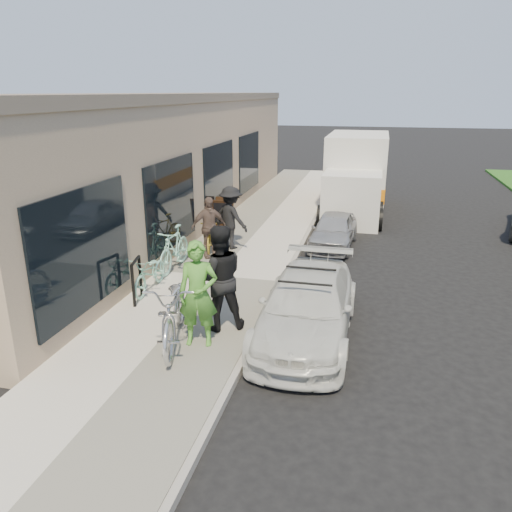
{
  "coord_description": "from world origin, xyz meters",
  "views": [
    {
      "loc": [
        1.44,
        -7.48,
        4.27
      ],
      "look_at": [
        -0.82,
        2.01,
        1.05
      ],
      "focal_mm": 35.0,
      "sensor_mm": 36.0,
      "label": 1
    }
  ],
  "objects_px": {
    "man_standing": "(219,278)",
    "bystander_b": "(209,227)",
    "sedan_white": "(307,306)",
    "tandem_bike": "(175,310)",
    "sandwich_board": "(223,213)",
    "moving_truck": "(356,178)",
    "sedan_silver": "(334,230)",
    "bystander_a": "(231,218)",
    "cruiser_bike_c": "(210,234)",
    "cruiser_bike_a": "(174,249)",
    "cruiser_bike_b": "(150,273)",
    "bike_rack": "(136,276)",
    "woman_rider": "(198,294)"
  },
  "relations": [
    {
      "from": "man_standing",
      "to": "bystander_b",
      "type": "bearing_deg",
      "value": -95.98
    },
    {
      "from": "sedan_white",
      "to": "tandem_bike",
      "type": "relative_size",
      "value": 1.76
    },
    {
      "from": "bystander_b",
      "to": "sandwich_board",
      "type": "bearing_deg",
      "value": 63.14
    },
    {
      "from": "moving_truck",
      "to": "man_standing",
      "type": "distance_m",
      "value": 11.01
    },
    {
      "from": "sedan_silver",
      "to": "bystander_b",
      "type": "height_order",
      "value": "bystander_b"
    },
    {
      "from": "sandwich_board",
      "to": "bystander_a",
      "type": "height_order",
      "value": "bystander_a"
    },
    {
      "from": "cruiser_bike_c",
      "to": "bystander_a",
      "type": "distance_m",
      "value": 0.73
    },
    {
      "from": "man_standing",
      "to": "sedan_silver",
      "type": "bearing_deg",
      "value": -131.45
    },
    {
      "from": "moving_truck",
      "to": "tandem_bike",
      "type": "distance_m",
      "value": 11.82
    },
    {
      "from": "cruiser_bike_a",
      "to": "bystander_b",
      "type": "xyz_separation_m",
      "value": [
        0.52,
        1.1,
        0.27
      ]
    },
    {
      "from": "moving_truck",
      "to": "bystander_b",
      "type": "relative_size",
      "value": 3.57
    },
    {
      "from": "sandwich_board",
      "to": "cruiser_bike_b",
      "type": "distance_m",
      "value": 5.31
    },
    {
      "from": "cruiser_bike_a",
      "to": "bystander_a",
      "type": "bearing_deg",
      "value": 67.04
    },
    {
      "from": "tandem_bike",
      "to": "bystander_a",
      "type": "height_order",
      "value": "bystander_a"
    },
    {
      "from": "sedan_silver",
      "to": "tandem_bike",
      "type": "height_order",
      "value": "tandem_bike"
    },
    {
      "from": "sedan_white",
      "to": "cruiser_bike_b",
      "type": "height_order",
      "value": "sedan_white"
    },
    {
      "from": "sedan_white",
      "to": "man_standing",
      "type": "relative_size",
      "value": 2.08
    },
    {
      "from": "bike_rack",
      "to": "man_standing",
      "type": "height_order",
      "value": "man_standing"
    },
    {
      "from": "bike_rack",
      "to": "moving_truck",
      "type": "height_order",
      "value": "moving_truck"
    },
    {
      "from": "woman_rider",
      "to": "bystander_b",
      "type": "xyz_separation_m",
      "value": [
        -1.34,
        4.55,
        -0.12
      ]
    },
    {
      "from": "tandem_bike",
      "to": "cruiser_bike_c",
      "type": "height_order",
      "value": "tandem_bike"
    },
    {
      "from": "bystander_b",
      "to": "cruiser_bike_a",
      "type": "bearing_deg",
      "value": -151.76
    },
    {
      "from": "woman_rider",
      "to": "cruiser_bike_b",
      "type": "xyz_separation_m",
      "value": [
        -1.84,
        2.04,
        -0.51
      ]
    },
    {
      "from": "tandem_bike",
      "to": "woman_rider",
      "type": "xyz_separation_m",
      "value": [
        0.41,
        0.03,
        0.31
      ]
    },
    {
      "from": "sedan_silver",
      "to": "moving_truck",
      "type": "height_order",
      "value": "moving_truck"
    },
    {
      "from": "tandem_bike",
      "to": "bystander_b",
      "type": "distance_m",
      "value": 4.68
    },
    {
      "from": "bystander_a",
      "to": "bike_rack",
      "type": "bearing_deg",
      "value": 106.9
    },
    {
      "from": "cruiser_bike_c",
      "to": "man_standing",
      "type": "bearing_deg",
      "value": -83.63
    },
    {
      "from": "moving_truck",
      "to": "cruiser_bike_c",
      "type": "xyz_separation_m",
      "value": [
        -3.55,
        -6.44,
        -0.63
      ]
    },
    {
      "from": "bike_rack",
      "to": "bystander_b",
      "type": "relative_size",
      "value": 0.57
    },
    {
      "from": "sedan_white",
      "to": "man_standing",
      "type": "bearing_deg",
      "value": -168.45
    },
    {
      "from": "cruiser_bike_b",
      "to": "bystander_a",
      "type": "bearing_deg",
      "value": 74.77
    },
    {
      "from": "sandwich_board",
      "to": "woman_rider",
      "type": "height_order",
      "value": "woman_rider"
    },
    {
      "from": "cruiser_bike_c",
      "to": "moving_truck",
      "type": "bearing_deg",
      "value": 47.06
    },
    {
      "from": "sedan_silver",
      "to": "woman_rider",
      "type": "height_order",
      "value": "woman_rider"
    },
    {
      "from": "man_standing",
      "to": "cruiser_bike_c",
      "type": "height_order",
      "value": "man_standing"
    },
    {
      "from": "bike_rack",
      "to": "tandem_bike",
      "type": "relative_size",
      "value": 0.4
    },
    {
      "from": "cruiser_bike_b",
      "to": "bystander_b",
      "type": "height_order",
      "value": "bystander_b"
    },
    {
      "from": "cruiser_bike_c",
      "to": "bystander_b",
      "type": "relative_size",
      "value": 0.95
    },
    {
      "from": "moving_truck",
      "to": "sedan_white",
      "type": "bearing_deg",
      "value": -91.47
    },
    {
      "from": "sedan_white",
      "to": "cruiser_bike_c",
      "type": "distance_m",
      "value": 5.19
    },
    {
      "from": "sandwich_board",
      "to": "sedan_white",
      "type": "height_order",
      "value": "sedan_white"
    },
    {
      "from": "bike_rack",
      "to": "bystander_a",
      "type": "bearing_deg",
      "value": 77.92
    },
    {
      "from": "bystander_b",
      "to": "woman_rider",
      "type": "bearing_deg",
      "value": -110.19
    },
    {
      "from": "tandem_bike",
      "to": "cruiser_bike_a",
      "type": "relative_size",
      "value": 1.31
    },
    {
      "from": "bike_rack",
      "to": "tandem_bike",
      "type": "height_order",
      "value": "tandem_bike"
    },
    {
      "from": "moving_truck",
      "to": "bystander_b",
      "type": "xyz_separation_m",
      "value": [
        -3.39,
        -6.97,
        -0.29
      ]
    },
    {
      "from": "moving_truck",
      "to": "cruiser_bike_b",
      "type": "xyz_separation_m",
      "value": [
        -3.89,
        -9.48,
        -0.68
      ]
    },
    {
      "from": "woman_rider",
      "to": "cruiser_bike_b",
      "type": "relative_size",
      "value": 1.19
    },
    {
      "from": "bike_rack",
      "to": "cruiser_bike_b",
      "type": "bearing_deg",
      "value": 88.05
    }
  ]
}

